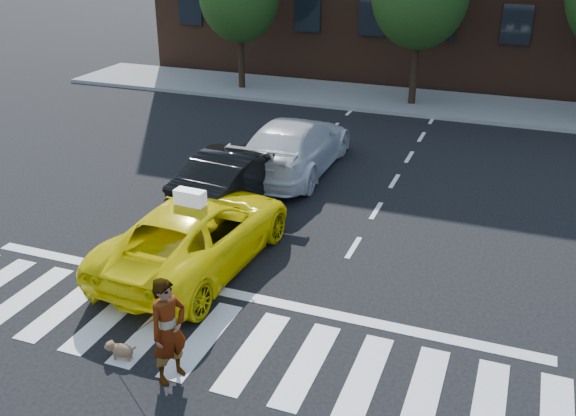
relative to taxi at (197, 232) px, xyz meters
The scene contains 10 objects.
ground 2.96m from the taxi, 60.75° to the right, with size 120.00×120.00×0.00m, color black.
crosswalk 2.96m from the taxi, 60.75° to the right, with size 13.00×2.40×0.01m, color silver.
stop_line 1.82m from the taxi, 32.74° to the right, with size 12.00×0.30×0.01m, color silver.
sidewalk_far 15.08m from the taxi, 84.67° to the left, with size 30.00×4.00×0.15m, color slate.
taxi is the anchor object (origin of this frame).
black_sedan 3.51m from the taxi, 99.85° to the left, with size 1.58×4.53×1.49m, color black.
white_suv 6.04m from the taxi, 90.00° to the left, with size 2.27×5.58×1.62m, color silver.
woman 3.88m from the taxi, 68.31° to the right, with size 0.68×0.45×1.86m, color #999999.
dog 3.56m from the taxi, 84.46° to the right, with size 0.59×0.30×0.34m.
taxi_sign 0.93m from the taxi, 90.00° to the right, with size 0.65×0.28×0.32m, color white.
Camera 1 is at (4.86, -8.39, 6.96)m, focal length 40.00 mm.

